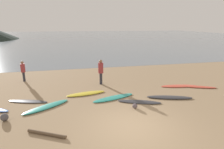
# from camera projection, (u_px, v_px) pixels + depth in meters

# --- Properties ---
(ground_plane) EXTENTS (120.00, 120.00, 0.20)m
(ground_plane) POSITION_uv_depth(u_px,v_px,m) (98.00, 72.00, 17.31)
(ground_plane) COLOR #997C5B
(ground_plane) RESTS_ON ground
(ocean_water) EXTENTS (140.00, 100.00, 0.01)m
(ocean_water) POSITION_uv_depth(u_px,v_px,m) (77.00, 36.00, 65.42)
(ocean_water) COLOR slate
(ocean_water) RESTS_ON ground
(surfboard_1) EXTENTS (2.32, 1.13, 0.06)m
(surfboard_1) POSITION_uv_depth(u_px,v_px,m) (28.00, 101.00, 10.35)
(surfboard_1) COLOR #333338
(surfboard_1) RESTS_ON ground
(surfboard_2) EXTENTS (2.44, 1.88, 0.09)m
(surfboard_2) POSITION_uv_depth(u_px,v_px,m) (47.00, 107.00, 9.66)
(surfboard_2) COLOR teal
(surfboard_2) RESTS_ON ground
(surfboard_3) EXTENTS (2.51, 0.97, 0.09)m
(surfboard_3) POSITION_uv_depth(u_px,v_px,m) (86.00, 94.00, 11.49)
(surfboard_3) COLOR yellow
(surfboard_3) RESTS_ON ground
(surfboard_4) EXTENTS (2.73, 1.35, 0.08)m
(surfboard_4) POSITION_uv_depth(u_px,v_px,m) (114.00, 98.00, 10.84)
(surfboard_4) COLOR teal
(surfboard_4) RESTS_ON ground
(surfboard_5) EXTENTS (2.45, 1.34, 0.07)m
(surfboard_5) POSITION_uv_depth(u_px,v_px,m) (139.00, 102.00, 10.29)
(surfboard_5) COLOR #333338
(surfboard_5) RESTS_ON ground
(surfboard_6) EXTENTS (2.72, 1.28, 0.10)m
(surfboard_6) POSITION_uv_depth(u_px,v_px,m) (170.00, 97.00, 10.89)
(surfboard_6) COLOR #333338
(surfboard_6) RESTS_ON ground
(surfboard_7) EXTENTS (2.64, 0.96, 0.06)m
(surfboard_7) POSITION_uv_depth(u_px,v_px,m) (179.00, 86.00, 12.94)
(surfboard_7) COLOR #D84C38
(surfboard_7) RESTS_ON ground
(surfboard_8) EXTENTS (2.39, 1.35, 0.08)m
(surfboard_8) POSITION_uv_depth(u_px,v_px,m) (198.00, 87.00, 12.74)
(surfboard_8) COLOR #D84C38
(surfboard_8) RESTS_ON ground
(person_0) EXTENTS (0.32, 0.32, 1.58)m
(person_0) POSITION_uv_depth(u_px,v_px,m) (23.00, 70.00, 13.86)
(person_0) COLOR #2D2D38
(person_0) RESTS_ON ground
(person_1) EXTENTS (0.37, 0.37, 1.82)m
(person_1) POSITION_uv_depth(u_px,v_px,m) (101.00, 70.00, 13.16)
(person_1) COLOR #2D2D38
(person_1) RESTS_ON ground
(driftwood_log) EXTENTS (1.56, 0.92, 0.13)m
(driftwood_log) POSITION_uv_depth(u_px,v_px,m) (47.00, 134.00, 7.24)
(driftwood_log) COLOR brown
(driftwood_log) RESTS_ON ground
(beach_rock_near) EXTENTS (0.35, 0.35, 0.35)m
(beach_rock_near) POSITION_uv_depth(u_px,v_px,m) (4.00, 117.00, 8.30)
(beach_rock_near) COLOR #504C51
(beach_rock_near) RESTS_ON ground
(beach_rock_far) EXTENTS (0.26, 0.26, 0.26)m
(beach_rock_far) POSITION_uv_depth(u_px,v_px,m) (135.00, 106.00, 9.55)
(beach_rock_far) COLOR #594C51
(beach_rock_far) RESTS_ON ground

